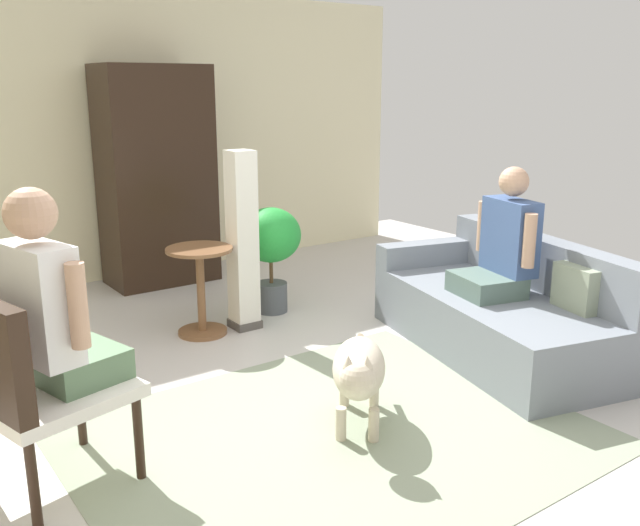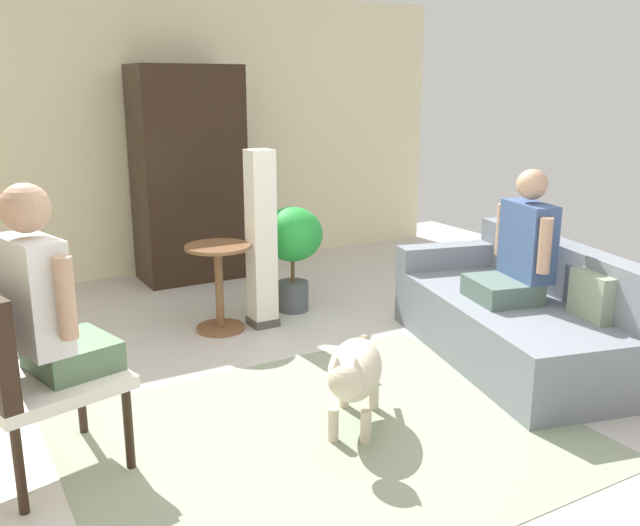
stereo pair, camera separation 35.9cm
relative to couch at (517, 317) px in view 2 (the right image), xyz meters
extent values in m
plane|color=beige|center=(-1.49, -0.03, -0.28)|extent=(8.04, 8.04, 0.00)
cube|color=beige|center=(-1.49, 3.38, 1.04)|extent=(6.48, 0.12, 2.63)
cube|color=gray|center=(-1.68, -0.32, -0.27)|extent=(2.54, 2.08, 0.01)
cube|color=slate|center=(-0.06, -0.01, -0.07)|extent=(1.32, 2.04, 0.42)
cube|color=slate|center=(0.29, -0.10, 0.32)|extent=(0.63, 1.87, 0.35)
cube|color=slate|center=(0.15, 0.81, 0.23)|extent=(0.91, 0.39, 0.18)
cube|color=gray|center=(0.05, -0.52, 0.28)|extent=(0.17, 0.33, 0.28)
cylinder|color=black|center=(-2.75, 0.37, -0.07)|extent=(0.04, 0.04, 0.42)
cylinder|color=black|center=(-2.63, -0.10, -0.07)|extent=(0.04, 0.04, 0.42)
cylinder|color=black|center=(-3.12, -0.23, -0.07)|extent=(0.04, 0.04, 0.42)
cube|color=white|center=(-2.94, 0.07, 0.17)|extent=(0.74, 0.72, 0.06)
cube|color=#546C62|center=(-0.15, 0.01, 0.21)|extent=(0.47, 0.50, 0.14)
cube|color=#3F598C|center=(0.01, -0.03, 0.53)|extent=(0.28, 0.45, 0.49)
sphere|color=tan|center=(0.01, -0.03, 0.89)|extent=(0.20, 0.20, 0.20)
cylinder|color=tan|center=(-0.09, -0.26, 0.55)|extent=(0.08, 0.08, 0.35)
cylinder|color=tan|center=(0.03, 0.22, 0.55)|extent=(0.08, 0.08, 0.35)
cube|color=#5A7958|center=(-2.82, 0.10, 0.27)|extent=(0.44, 0.46, 0.14)
cube|color=white|center=(-2.96, 0.06, 0.60)|extent=(0.27, 0.42, 0.52)
sphere|color=tan|center=(-2.96, 0.06, 0.99)|extent=(0.22, 0.22, 0.22)
cylinder|color=tan|center=(-2.98, 0.30, 0.63)|extent=(0.08, 0.08, 0.36)
cylinder|color=tan|center=(-2.86, -0.15, 0.63)|extent=(0.08, 0.08, 0.36)
cylinder|color=brown|center=(-1.53, 1.47, 0.36)|extent=(0.48, 0.48, 0.02)
cylinder|color=brown|center=(-1.53, 1.47, 0.04)|extent=(0.06, 0.06, 0.63)
cylinder|color=brown|center=(-1.53, 1.47, -0.26)|extent=(0.36, 0.36, 0.03)
ellipsoid|color=beige|center=(-1.47, -0.27, 0.05)|extent=(0.58, 0.61, 0.28)
sphere|color=beige|center=(-1.68, -0.53, 0.13)|extent=(0.18, 0.18, 0.18)
cone|color=beige|center=(-1.65, -0.56, 0.22)|extent=(0.06, 0.06, 0.06)
cone|color=beige|center=(-1.72, -0.50, 0.22)|extent=(0.06, 0.06, 0.06)
cylinder|color=beige|center=(-1.23, 0.00, 0.09)|extent=(0.14, 0.16, 0.10)
cylinder|color=beige|center=(-1.53, -0.48, -0.18)|extent=(0.06, 0.06, 0.18)
cylinder|color=beige|center=(-1.66, -0.37, -0.18)|extent=(0.06, 0.06, 0.18)
cylinder|color=beige|center=(-1.27, -0.18, -0.18)|extent=(0.06, 0.06, 0.18)
cylinder|color=beige|center=(-1.40, -0.07, -0.18)|extent=(0.06, 0.06, 0.18)
cylinder|color=#4C5156|center=(-0.84, 1.61, -0.16)|extent=(0.25, 0.25, 0.24)
cylinder|color=brown|center=(-0.84, 1.61, 0.06)|extent=(0.03, 0.03, 0.20)
ellipsoid|color=green|center=(-0.84, 1.61, 0.36)|extent=(0.48, 0.48, 0.43)
cube|color=#4C4742|center=(-1.21, 1.41, -0.25)|extent=(0.20, 0.20, 0.06)
cube|color=white|center=(-1.21, 1.41, 0.42)|extent=(0.18, 0.18, 1.27)
cube|color=black|center=(-1.20, 2.97, 0.70)|extent=(0.95, 0.56, 1.95)
camera|label=1|loc=(-3.62, -2.91, 1.51)|focal=38.65mm
camera|label=2|loc=(-3.32, -3.11, 1.51)|focal=38.65mm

